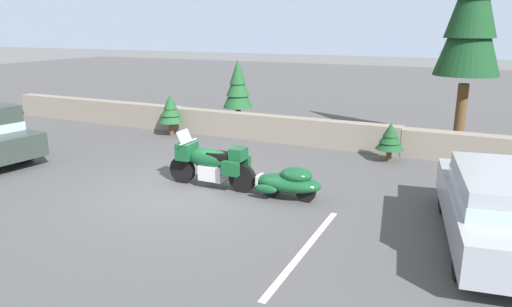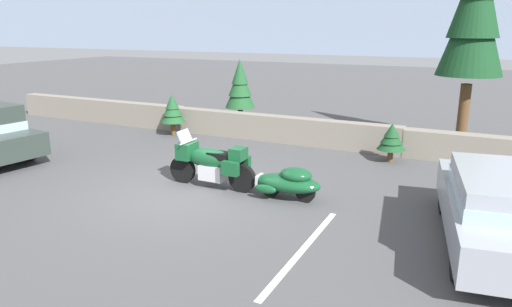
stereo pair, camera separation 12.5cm
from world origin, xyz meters
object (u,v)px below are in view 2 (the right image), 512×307
sedan_at_right_edge (504,207)px  pine_tree_secondary (240,86)px  car_shaped_trailer (289,182)px  pine_tree_tall (476,6)px  touring_motorcycle (211,162)px

sedan_at_right_edge → pine_tree_secondary: 10.91m
car_shaped_trailer → pine_tree_tall: bearing=66.0°
sedan_at_right_edge → pine_tree_secondary: pine_tree_secondary is taller
touring_motorcycle → car_shaped_trailer: bearing=0.7°
car_shaped_trailer → sedan_at_right_edge: bearing=-8.7°
car_shaped_trailer → pine_tree_secondary: pine_tree_secondary is taller
pine_tree_tall → car_shaped_trailer: bearing=-114.0°
touring_motorcycle → car_shaped_trailer: touring_motorcycle is taller
touring_motorcycle → pine_tree_tall: pine_tree_tall is taller
sedan_at_right_edge → pine_tree_tall: pine_tree_tall is taller
touring_motorcycle → sedan_at_right_edge: bearing=-5.7°
touring_motorcycle → pine_tree_tall: (5.13, 7.09, 3.72)m
touring_motorcycle → pine_tree_secondary: size_ratio=0.88×
car_shaped_trailer → touring_motorcycle: bearing=-179.3°
pine_tree_tall → pine_tree_secondary: 8.08m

